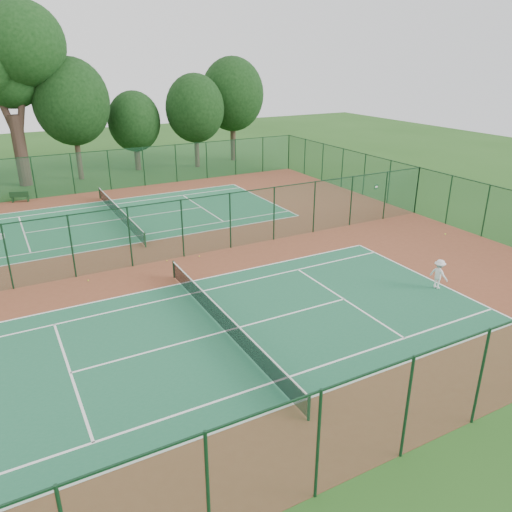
{
  "coord_description": "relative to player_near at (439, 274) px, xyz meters",
  "views": [
    {
      "loc": [
        -7.74,
        -26.1,
        11.08
      ],
      "look_at": [
        3.44,
        -5.44,
        1.6
      ],
      "focal_mm": 35.0,
      "sensor_mm": 36.0,
      "label": 1
    }
  ],
  "objects": [
    {
      "name": "stray_ball_b",
      "position": [
        -9.07,
        9.73,
        -0.74
      ],
      "size": [
        0.08,
        0.08,
        0.08
      ],
      "primitive_type": "sphere",
      "color": "yellow",
      "rests_on": "red_pad"
    },
    {
      "name": "evergreen_row",
      "position": [
        -10.88,
        34.49,
        -0.79
      ],
      "size": [
        39.0,
        5.0,
        12.0
      ],
      "primitive_type": null,
      "color": "black",
      "rests_on": "ground"
    },
    {
      "name": "fence_north",
      "position": [
        -11.38,
        28.24,
        0.97
      ],
      "size": [
        40.0,
        0.09,
        3.5
      ],
      "color": "#194D33",
      "rests_on": "ground"
    },
    {
      "name": "fence_east",
      "position": [
        8.62,
        10.24,
        0.97
      ],
      "size": [
        0.09,
        36.0,
        3.5
      ],
      "rotation": [
        0.0,
        0.0,
        1.57
      ],
      "color": "#1A5032",
      "rests_on": "ground"
    },
    {
      "name": "stray_ball_a",
      "position": [
        -10.98,
        10.03,
        -0.75
      ],
      "size": [
        0.07,
        0.07,
        0.07
      ],
      "primitive_type": "sphere",
      "color": "yellow",
      "rests_on": "red_pad"
    },
    {
      "name": "stray_ball_c",
      "position": [
        -15.54,
        9.36,
        -0.74
      ],
      "size": [
        0.08,
        0.08,
        0.08
      ],
      "primitive_type": "sphere",
      "color": "#B6D331",
      "rests_on": "red_pad"
    },
    {
      "name": "tennis_net_far",
      "position": [
        -11.38,
        19.24,
        -0.25
      ],
      "size": [
        0.1,
        12.9,
        0.97
      ],
      "color": "#14391C",
      "rests_on": "ground"
    },
    {
      "name": "red_pad",
      "position": [
        -11.38,
        10.24,
        -0.79
      ],
      "size": [
        40.0,
        36.0,
        0.01
      ],
      "primitive_type": "cube",
      "color": "brown",
      "rests_on": "ground"
    },
    {
      "name": "court_near",
      "position": [
        -11.38,
        1.24,
        -0.78
      ],
      "size": [
        23.77,
        10.97,
        0.01
      ],
      "primitive_type": "cube",
      "color": "#1E5F3F",
      "rests_on": "red_pad"
    },
    {
      "name": "tennis_net_near",
      "position": [
        -11.38,
        1.24,
        -0.25
      ],
      "size": [
        0.1,
        12.9,
        0.97
      ],
      "color": "#12311E",
      "rests_on": "ground"
    },
    {
      "name": "player_near",
      "position": [
        0.0,
        0.0,
        0.0
      ],
      "size": [
        0.72,
        1.07,
        1.55
      ],
      "primitive_type": "imported",
      "rotation": [
        0.0,
        0.0,
        1.72
      ],
      "color": "white",
      "rests_on": "court_near"
    },
    {
      "name": "fence_south",
      "position": [
        -11.38,
        -7.76,
        0.97
      ],
      "size": [
        40.0,
        0.09,
        3.5
      ],
      "color": "#184A2A",
      "rests_on": "ground"
    },
    {
      "name": "big_tree",
      "position": [
        -16.19,
        33.84,
        10.18
      ],
      "size": [
        10.09,
        7.39,
        15.5
      ],
      "color": "#39261F",
      "rests_on": "ground"
    },
    {
      "name": "fence_divider",
      "position": [
        -11.38,
        10.24,
        0.97
      ],
      "size": [
        40.0,
        0.09,
        3.5
      ],
      "color": "#17472C",
      "rests_on": "ground"
    },
    {
      "name": "ground",
      "position": [
        -11.38,
        10.24,
        -0.79
      ],
      "size": [
        120.0,
        120.0,
        0.0
      ],
      "primitive_type": "plane",
      "color": "#234F18",
      "rests_on": "ground"
    },
    {
      "name": "bench",
      "position": [
        -17.3,
        27.67,
        -0.32
      ],
      "size": [
        1.5,
        0.81,
        0.89
      ],
      "rotation": [
        0.0,
        0.0,
        -0.28
      ],
      "color": "black",
      "rests_on": "red_pad"
    },
    {
      "name": "court_far",
      "position": [
        -11.38,
        19.24,
        -0.78
      ],
      "size": [
        23.77,
        10.97,
        0.01
      ],
      "primitive_type": "cube",
      "color": "#216943",
      "rests_on": "red_pad"
    }
  ]
}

